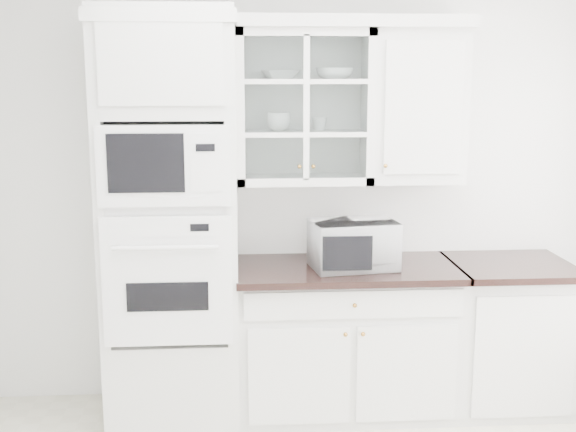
{
  "coord_description": "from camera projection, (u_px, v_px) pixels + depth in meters",
  "views": [
    {
      "loc": [
        -0.36,
        -2.7,
        2.03
      ],
      "look_at": [
        -0.1,
        1.05,
        1.3
      ],
      "focal_mm": 45.0,
      "sensor_mm": 36.0,
      "label": 1
    }
  ],
  "objects": [
    {
      "name": "room_shell",
      "position": [
        321.0,
        135.0,
        3.14
      ],
      "size": [
        4.0,
        3.5,
        2.7
      ],
      "color": "white",
      "rests_on": "ground"
    },
    {
      "name": "oven_column",
      "position": [
        171.0,
        222.0,
        4.16
      ],
      "size": [
        0.76,
        0.68,
        2.4
      ],
      "color": "silver",
      "rests_on": "ground"
    },
    {
      "name": "base_cabinet_run",
      "position": [
        346.0,
        337.0,
        4.4
      ],
      "size": [
        1.32,
        0.67,
        0.92
      ],
      "color": "silver",
      "rests_on": "ground"
    },
    {
      "name": "extra_base_cabinet",
      "position": [
        505.0,
        333.0,
        4.47
      ],
      "size": [
        0.72,
        0.67,
        0.92
      ],
      "color": "silver",
      "rests_on": "ground"
    },
    {
      "name": "upper_cabinet_glass",
      "position": [
        304.0,
        107.0,
        4.26
      ],
      "size": [
        0.8,
        0.33,
        0.9
      ],
      "color": "silver",
      "rests_on": "room_shell"
    },
    {
      "name": "upper_cabinet_solid",
      "position": [
        416.0,
        107.0,
        4.3
      ],
      "size": [
        0.55,
        0.33,
        0.9
      ],
      "primitive_type": "cube",
      "color": "silver",
      "rests_on": "room_shell"
    },
    {
      "name": "crown_molding",
      "position": [
        286.0,
        22.0,
        4.13
      ],
      "size": [
        2.14,
        0.38,
        0.07
      ],
      "primitive_type": "cube",
      "color": "silver",
      "rests_on": "room_shell"
    },
    {
      "name": "countertop_microwave",
      "position": [
        353.0,
        244.0,
        4.24
      ],
      "size": [
        0.54,
        0.47,
        0.28
      ],
      "primitive_type": "imported",
      "rotation": [
        0.0,
        0.0,
        3.28
      ],
      "color": "white",
      "rests_on": "base_cabinet_run"
    },
    {
      "name": "bowl_a",
      "position": [
        280.0,
        75.0,
        4.21
      ],
      "size": [
        0.26,
        0.26,
        0.05
      ],
      "primitive_type": "imported",
      "rotation": [
        0.0,
        0.0,
        0.2
      ],
      "color": "white",
      "rests_on": "upper_cabinet_glass"
    },
    {
      "name": "bowl_b",
      "position": [
        335.0,
        74.0,
        4.22
      ],
      "size": [
        0.24,
        0.24,
        0.07
      ],
      "primitive_type": "imported",
      "rotation": [
        0.0,
        0.0,
        -0.11
      ],
      "color": "white",
      "rests_on": "upper_cabinet_glass"
    },
    {
      "name": "cup_a",
      "position": [
        279.0,
        122.0,
        4.26
      ],
      "size": [
        0.16,
        0.16,
        0.11
      ],
      "primitive_type": "imported",
      "rotation": [
        0.0,
        0.0,
        -0.15
      ],
      "color": "white",
      "rests_on": "upper_cabinet_glass"
    },
    {
      "name": "cup_b",
      "position": [
        320.0,
        124.0,
        4.3
      ],
      "size": [
        0.1,
        0.1,
        0.08
      ],
      "primitive_type": "imported",
      "rotation": [
        0.0,
        0.0,
        0.17
      ],
      "color": "white",
      "rests_on": "upper_cabinet_glass"
    }
  ]
}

